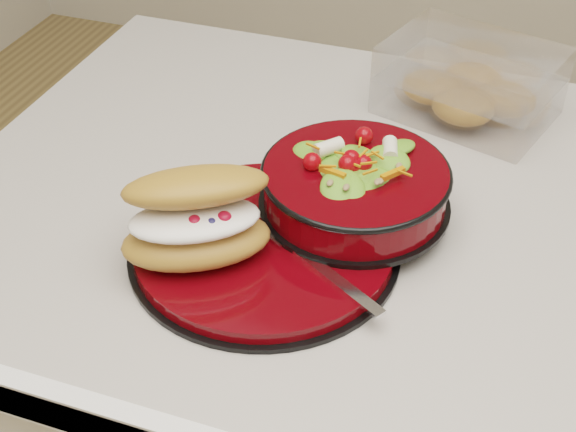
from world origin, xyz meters
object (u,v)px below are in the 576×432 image
(fork, at_px, (314,263))
(pastry_box, at_px, (470,84))
(salad_bowl, at_px, (355,181))
(croissant, at_px, (197,218))
(dinner_plate, at_px, (265,246))

(fork, xyz_separation_m, pastry_box, (0.09, 0.38, 0.02))
(salad_bowl, distance_m, croissant, 0.18)
(croissant, distance_m, pastry_box, 0.46)
(dinner_plate, distance_m, fork, 0.07)
(salad_bowl, bearing_deg, fork, -96.44)
(croissant, bearing_deg, salad_bowl, 14.76)
(dinner_plate, bearing_deg, pastry_box, 66.83)
(croissant, xyz_separation_m, fork, (0.12, 0.02, -0.04))
(croissant, relative_size, pastry_box, 0.70)
(dinner_plate, relative_size, croissant, 1.67)
(salad_bowl, relative_size, croissant, 1.22)
(dinner_plate, height_order, pastry_box, pastry_box)
(dinner_plate, relative_size, salad_bowl, 1.37)
(salad_bowl, bearing_deg, pastry_box, 73.69)
(dinner_plate, relative_size, pastry_box, 1.17)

